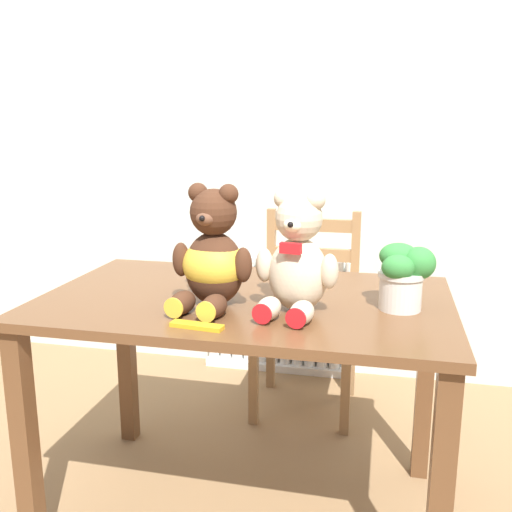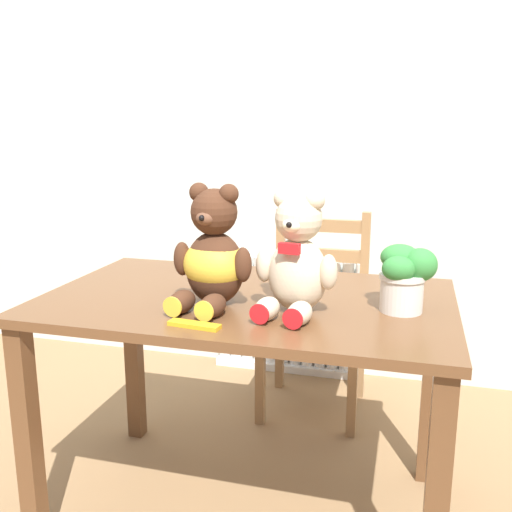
{
  "view_description": "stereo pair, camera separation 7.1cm",
  "coord_description": "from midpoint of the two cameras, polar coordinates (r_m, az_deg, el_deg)",
  "views": [
    {
      "loc": [
        0.43,
        -1.31,
        1.31
      ],
      "look_at": [
        0.06,
        0.3,
        0.94
      ],
      "focal_mm": 40.0,
      "sensor_mm": 36.0,
      "label": 1
    },
    {
      "loc": [
        0.5,
        -1.29,
        1.31
      ],
      "look_at": [
        0.06,
        0.3,
        0.94
      ],
      "focal_mm": 40.0,
      "sensor_mm": 36.0,
      "label": 2
    }
  ],
  "objects": [
    {
      "name": "teddy_bear_left",
      "position": [
        1.73,
        -3.11,
        -0.15
      ],
      "size": [
        0.26,
        0.28,
        0.37
      ],
      "rotation": [
        0.0,
        0.0,
        3.01
      ],
      "color": "#472819",
      "rests_on": "dining_table"
    },
    {
      "name": "potted_plant",
      "position": [
        1.73,
        15.8,
        -1.92
      ],
      "size": [
        0.16,
        0.15,
        0.2
      ],
      "color": "beige",
      "rests_on": "dining_table"
    },
    {
      "name": "teddy_bear_right",
      "position": [
        1.66,
        5.29,
        -0.48
      ],
      "size": [
        0.26,
        0.27,
        0.36
      ],
      "rotation": [
        0.0,
        0.0,
        2.98
      ],
      "color": "beige",
      "rests_on": "dining_table"
    },
    {
      "name": "chocolate_bar",
      "position": [
        1.57,
        -4.9,
        -6.89
      ],
      "size": [
        0.15,
        0.05,
        0.01
      ],
      "primitive_type": "cube",
      "rotation": [
        0.0,
        0.0,
        -0.11
      ],
      "color": "gold",
      "rests_on": "dining_table"
    },
    {
      "name": "dining_table",
      "position": [
        1.88,
        0.15,
        -7.44
      ],
      "size": [
        1.3,
        0.8,
        0.78
      ],
      "color": "brown",
      "rests_on": "ground_plane"
    },
    {
      "name": "radiator",
      "position": [
        3.12,
        4.02,
        -6.53
      ],
      "size": [
        0.82,
        0.1,
        0.63
      ],
      "color": "white",
      "rests_on": "ground_plane"
    },
    {
      "name": "wooden_chair_behind",
      "position": [
        2.69,
        6.76,
        -5.77
      ],
      "size": [
        0.45,
        0.42,
        0.93
      ],
      "rotation": [
        0.0,
        0.0,
        3.14
      ],
      "color": "#997047",
      "rests_on": "ground_plane"
    },
    {
      "name": "wall_back",
      "position": [
        2.99,
        6.67,
        12.49
      ],
      "size": [
        8.0,
        0.04,
        2.6
      ],
      "primitive_type": "cube",
      "color": "silver",
      "rests_on": "ground_plane"
    }
  ]
}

